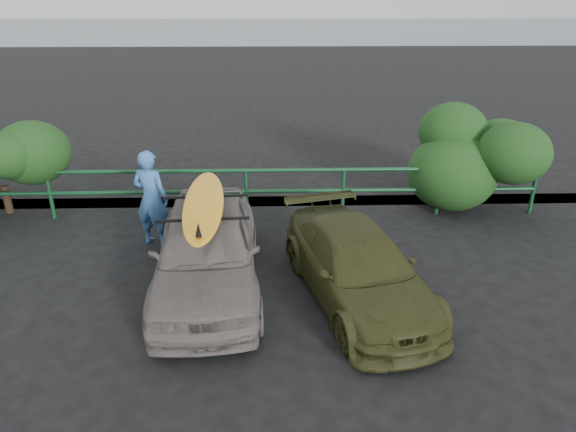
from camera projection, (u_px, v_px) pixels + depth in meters
name	position (u px, v px, depth m)	size (l,w,h in m)	color
ground	(145.00, 384.00, 6.18)	(80.00, 80.00, 0.00)	black
ocean	(260.00, 29.00, 61.02)	(200.00, 200.00, 0.00)	slate
guardrail	(198.00, 193.00, 10.53)	(14.00, 0.08, 1.04)	#144624
shrub_right	(435.00, 157.00, 10.88)	(3.20, 2.40, 2.20)	#1E4619
sedan	(207.00, 249.00, 7.93)	(1.60, 3.97, 1.35)	slate
olive_vehicle	(358.00, 267.00, 7.71)	(1.50, 3.70, 1.07)	#383A19
man	(151.00, 199.00, 9.24)	(0.66, 0.43, 1.80)	#3E72BB
roof_rack	(204.00, 207.00, 7.65)	(1.33, 0.93, 0.04)	black
surfboard	(204.00, 203.00, 7.62)	(0.59, 2.86, 0.08)	#F5A519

